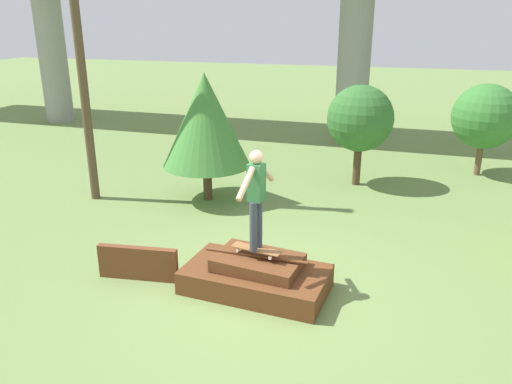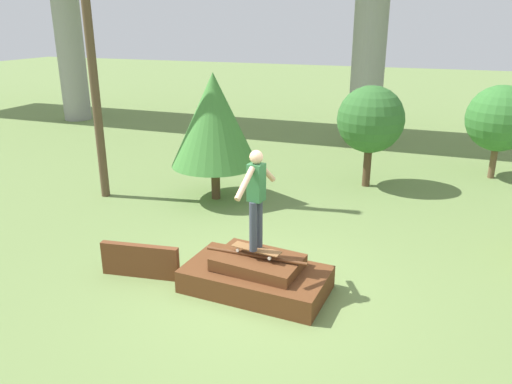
# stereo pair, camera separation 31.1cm
# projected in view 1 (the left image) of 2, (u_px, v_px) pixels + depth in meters

# --- Properties ---
(ground_plane) EXTENTS (80.00, 80.00, 0.00)m
(ground_plane) POSITION_uv_depth(u_px,v_px,m) (256.00, 289.00, 7.93)
(ground_plane) COLOR olive
(scrap_pile) EXTENTS (2.30, 1.35, 0.62)m
(scrap_pile) POSITION_uv_depth(u_px,v_px,m) (256.00, 276.00, 7.86)
(scrap_pile) COLOR #5B3319
(scrap_pile) RESTS_ON ground_plane
(scrap_plank_loose) EXTENTS (1.34, 0.31, 0.57)m
(scrap_plank_loose) POSITION_uv_depth(u_px,v_px,m) (138.00, 263.00, 8.17)
(scrap_plank_loose) COLOR brown
(scrap_plank_loose) RESTS_ON ground_plane
(skateboard) EXTENTS (0.83, 0.33, 0.09)m
(skateboard) POSITION_uv_depth(u_px,v_px,m) (256.00, 249.00, 7.73)
(skateboard) COLOR brown
(skateboard) RESTS_ON scrap_pile
(skater) EXTENTS (0.27, 1.13, 1.57)m
(skater) POSITION_uv_depth(u_px,v_px,m) (256.00, 194.00, 7.42)
(skater) COLOR #383D4C
(skater) RESTS_ON skateboard
(utility_pole) EXTENTS (1.30, 0.20, 7.90)m
(utility_pole) POSITION_uv_depth(u_px,v_px,m) (76.00, 19.00, 10.65)
(utility_pole) COLOR brown
(utility_pole) RESTS_ON ground_plane
(tree_behind_left) EXTENTS (1.72, 1.72, 2.48)m
(tree_behind_left) POSITION_uv_depth(u_px,v_px,m) (485.00, 117.00, 13.24)
(tree_behind_left) COLOR brown
(tree_behind_left) RESTS_ON ground_plane
(tree_behind_right) EXTENTS (1.66, 1.66, 2.56)m
(tree_behind_right) POSITION_uv_depth(u_px,v_px,m) (360.00, 119.00, 12.41)
(tree_behind_right) COLOR #4C3823
(tree_behind_right) RESTS_ON ground_plane
(tree_mid_back) EXTENTS (2.02, 2.02, 2.97)m
(tree_mid_back) POSITION_uv_depth(u_px,v_px,m) (206.00, 120.00, 11.30)
(tree_mid_back) COLOR #4C3823
(tree_mid_back) RESTS_ON ground_plane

